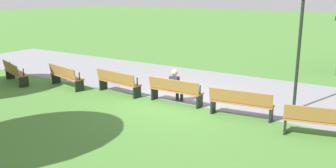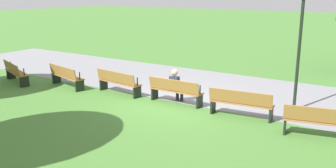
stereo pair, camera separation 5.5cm
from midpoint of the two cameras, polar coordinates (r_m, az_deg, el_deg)
name	(u,v)px [view 1 (the left image)]	position (r m, az deg, el deg)	size (l,w,h in m)	color
ground_plane	(176,103)	(12.81, 1.15, -2.98)	(120.00, 120.00, 0.00)	#477A33
path_paving	(210,86)	(15.08, 6.51, -0.38)	(29.11, 5.24, 0.01)	gray
bench_0	(14,72)	(16.75, -22.84, 1.73)	(2.00, 1.07, 0.89)	#996633
bench_1	(65,76)	(15.31, -15.77, 1.22)	(2.01, 0.88, 0.89)	#996633
bench_2	(118,82)	(13.92, -7.90, 0.35)	(1.99, 0.68, 0.89)	#996633
bench_3	(175,90)	(12.62, 0.99, -0.98)	(1.95, 0.47, 0.89)	#996633
bench_4	(241,103)	(11.46, 11.12, -2.86)	(1.99, 0.68, 0.89)	#996633
bench_5	(322,121)	(10.49, 22.68, -5.34)	(2.01, 0.88, 0.89)	#996633
person_seated	(176,85)	(12.73, 1.07, -0.11)	(0.32, 0.52, 1.20)	#2D3347
lamp_post	(301,28)	(12.24, 19.81, 8.25)	(0.32, 0.32, 3.85)	black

